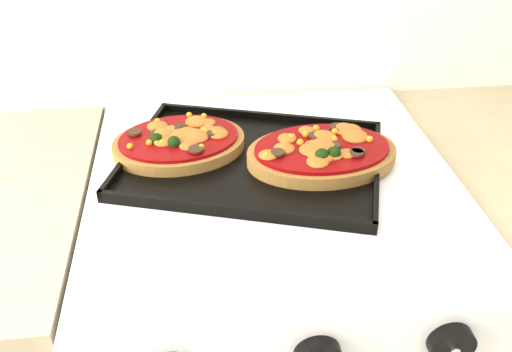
{
  "coord_description": "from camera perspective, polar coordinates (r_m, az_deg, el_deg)",
  "views": [
    {
      "loc": [
        -0.12,
        0.92,
        1.42
      ],
      "look_at": [
        -0.02,
        1.68,
        0.92
      ],
      "focal_mm": 40.0,
      "sensor_mm": 36.0,
      "label": 1
    }
  ],
  "objects": [
    {
      "name": "pizza_right",
      "position": [
        0.94,
        6.6,
        2.45
      ],
      "size": [
        0.26,
        0.19,
        0.04
      ],
      "primitive_type": null,
      "rotation": [
        0.0,
        0.0,
        0.05
      ],
      "color": "olive",
      "rests_on": "baking_tray"
    },
    {
      "name": "pizza_left",
      "position": [
        0.98,
        -7.72,
        3.5
      ],
      "size": [
        0.25,
        0.21,
        0.03
      ],
      "primitive_type": null,
      "rotation": [
        0.0,
        0.0,
        0.16
      ],
      "color": "olive",
      "rests_on": "baking_tray"
    },
    {
      "name": "control_panel",
      "position": [
        0.74,
        5.36,
        -16.43
      ],
      "size": [
        0.6,
        0.02,
        0.09
      ],
      "primitive_type": "cube",
      "color": "silver",
      "rests_on": "stove"
    },
    {
      "name": "knob_right",
      "position": [
        0.78,
        18.94,
        -15.58
      ],
      "size": [
        0.06,
        0.02,
        0.06
      ],
      "primitive_type": "cylinder",
      "rotation": [
        1.57,
        0.0,
        0.0
      ],
      "color": "black",
      "rests_on": "control_panel"
    },
    {
      "name": "baking_tray",
      "position": [
        0.95,
        -0.36,
        1.75
      ],
      "size": [
        0.49,
        0.42,
        0.02
      ],
      "primitive_type": "cube",
      "rotation": [
        0.0,
        0.0,
        -0.31
      ],
      "color": "black",
      "rests_on": "stove"
    }
  ]
}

